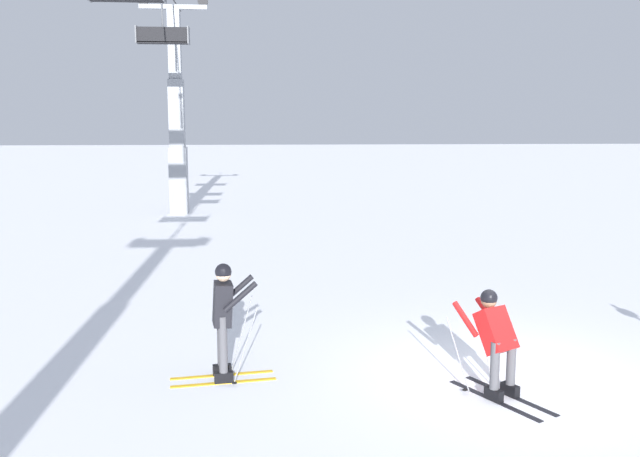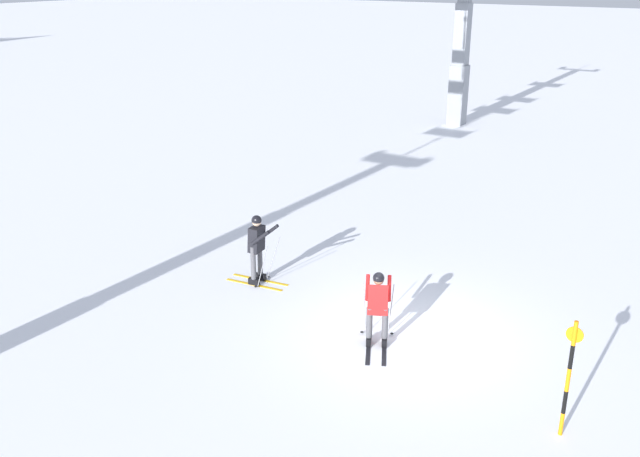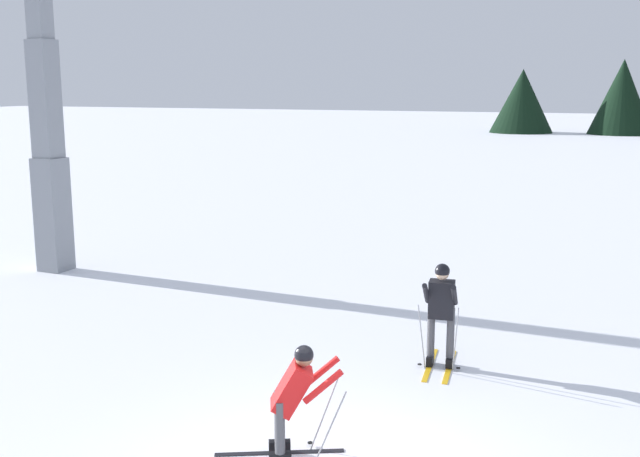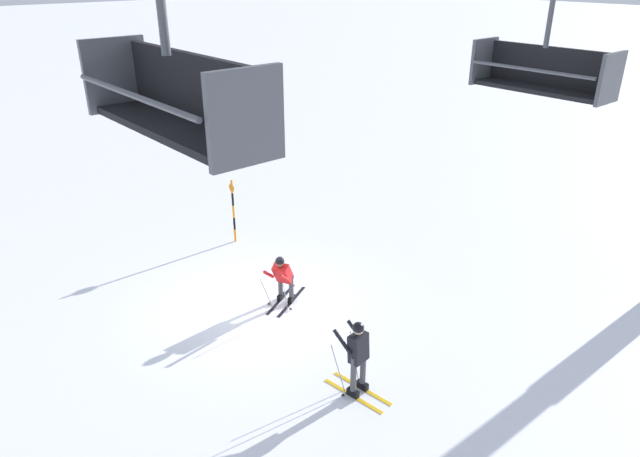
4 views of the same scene
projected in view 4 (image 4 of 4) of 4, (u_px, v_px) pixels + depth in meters
ground_plane at (254, 305)px, 15.63m from camera, size 260.00×260.00×0.00m
skier_carving_main at (283, 276)px, 15.35m from camera, size 1.72×1.24×1.65m
chairlift_seat_second at (545, 67)px, 7.77m from camera, size 0.61×1.91×2.28m
chairlift_seat_middle at (179, 94)px, 4.39m from camera, size 0.61×2.08×1.86m
trail_marker_pole at (233, 209)px, 18.73m from camera, size 0.07×0.28×2.17m
skier_distant_uphill at (358, 352)px, 12.06m from camera, size 0.73×1.62×1.83m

